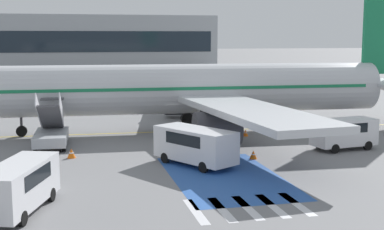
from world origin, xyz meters
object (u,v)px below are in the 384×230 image
at_px(ground_crew_0, 174,136).
at_px(terminal_building, 38,44).
at_px(service_van_1, 18,184).
at_px(service_van_3, 195,143).
at_px(ground_crew_1, 287,123).
at_px(baggage_cart, 218,141).
at_px(airliner, 182,89).
at_px(service_van_2, 344,131).
at_px(fuel_tanker, 209,86).
at_px(traffic_cone_1, 253,155).
at_px(boarding_stairs_forward, 51,133).
at_px(traffic_cone_2, 245,133).
at_px(traffic_cone_0, 71,153).

height_order(ground_crew_0, terminal_building, terminal_building).
bearing_deg(service_van_1, service_van_3, -126.23).
relative_size(ground_crew_1, terminal_building, 0.02).
bearing_deg(ground_crew_1, baggage_cart, 176.72).
distance_m(service_van_1, ground_crew_1, 23.32).
distance_m(airliner, service_van_2, 13.48).
relative_size(service_van_3, terminal_building, 0.07).
xyz_separation_m(airliner, fuel_tanker, (8.02, 21.81, -1.81)).
bearing_deg(traffic_cone_1, boarding_stairs_forward, 151.82).
bearing_deg(boarding_stairs_forward, service_van_1, -91.47).
distance_m(traffic_cone_1, terminal_building, 88.17).
relative_size(boarding_stairs_forward, ground_crew_0, 3.30).
bearing_deg(ground_crew_0, traffic_cone_1, 108.04).
relative_size(baggage_cart, terminal_building, 0.04).
bearing_deg(service_van_3, traffic_cone_2, 23.30).
height_order(service_van_3, ground_crew_1, service_van_3).
height_order(boarding_stairs_forward, baggage_cart, boarding_stairs_forward).
xyz_separation_m(service_van_1, traffic_cone_1, (13.59, 7.56, -1.03)).
relative_size(airliner, service_van_3, 7.93).
xyz_separation_m(airliner, terminal_building, (-14.98, 75.44, 2.64)).
bearing_deg(traffic_cone_0, baggage_cart, 10.75).
distance_m(airliner, service_van_1, 21.71).
xyz_separation_m(ground_crew_1, traffic_cone_0, (-16.31, -3.56, -0.77)).
height_order(boarding_stairs_forward, ground_crew_1, boarding_stairs_forward).
bearing_deg(ground_crew_1, traffic_cone_0, 174.08).
bearing_deg(ground_crew_0, ground_crew_1, 165.22).
height_order(airliner, boarding_stairs_forward, airliner).
bearing_deg(airliner, service_van_2, -133.12).
bearing_deg(airliner, terminal_building, 13.79).
height_order(fuel_tanker, ground_crew_0, fuel_tanker).
xyz_separation_m(traffic_cone_0, traffic_cone_2, (13.31, 4.70, -0.05)).
relative_size(airliner, service_van_1, 7.84).
xyz_separation_m(boarding_stairs_forward, traffic_cone_2, (14.64, 0.83, -0.74)).
bearing_deg(fuel_tanker, traffic_cone_2, 174.08).
bearing_deg(baggage_cart, ground_crew_0, -72.21).
bearing_deg(fuel_tanker, airliner, 162.27).
distance_m(service_van_2, traffic_cone_1, 7.22).
distance_m(airliner, traffic_cone_1, 11.52).
relative_size(service_van_2, ground_crew_1, 2.51).
distance_m(fuel_tanker, service_van_3, 34.81).
distance_m(service_van_2, terminal_building, 88.49).
relative_size(boarding_stairs_forward, traffic_cone_2, 10.31).
height_order(boarding_stairs_forward, service_van_3, boarding_stairs_forward).
distance_m(ground_crew_0, ground_crew_1, 9.71).
height_order(ground_crew_1, terminal_building, terminal_building).
bearing_deg(ground_crew_1, service_van_2, -87.19).
xyz_separation_m(service_van_1, service_van_2, (20.62, 8.88, -0.04)).
relative_size(service_van_1, traffic_cone_0, 9.38).
xyz_separation_m(boarding_stairs_forward, traffic_cone_1, (12.59, -6.74, -0.73)).
bearing_deg(traffic_cone_2, terminal_building, 103.78).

